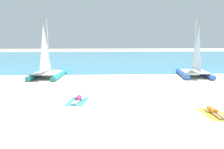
% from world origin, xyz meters
% --- Properties ---
extents(ground_plane, '(120.00, 120.00, 0.00)m').
position_xyz_m(ground_plane, '(0.00, 10.00, 0.00)').
color(ground_plane, beige).
extents(ocean_water, '(120.00, 40.00, 0.05)m').
position_xyz_m(ocean_water, '(0.00, 32.29, 0.03)').
color(ocean_water, teal).
rests_on(ocean_water, ground).
extents(sailboat_teal, '(3.19, 4.74, 5.95)m').
position_xyz_m(sailboat_teal, '(-6.37, 10.76, 0.89)').
color(sailboat_teal, teal).
rests_on(sailboat_teal, ground).
extents(sailboat_blue, '(3.60, 4.96, 5.94)m').
position_xyz_m(sailboat_blue, '(8.96, 10.65, 0.89)').
color(sailboat_blue, blue).
rests_on(sailboat_blue, ground).
extents(towel_left, '(1.40, 2.06, 0.01)m').
position_xyz_m(towel_left, '(-2.37, 2.50, 0.01)').
color(towel_left, '#338CD8').
rests_on(towel_left, ground).
extents(sunbather_left, '(0.66, 1.57, 0.30)m').
position_xyz_m(sunbather_left, '(-2.36, 2.57, 0.13)').
color(sunbather_left, '#D83372').
rests_on(sunbather_left, towel_left).
extents(towel_right, '(1.16, 1.93, 0.01)m').
position_xyz_m(towel_right, '(5.17, -0.10, 0.01)').
color(towel_right, yellow).
rests_on(towel_right, ground).
extents(sunbather_right, '(0.55, 1.56, 0.30)m').
position_xyz_m(sunbather_right, '(5.17, -0.04, 0.13)').
color(sunbather_right, orange).
rests_on(sunbather_right, towel_right).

